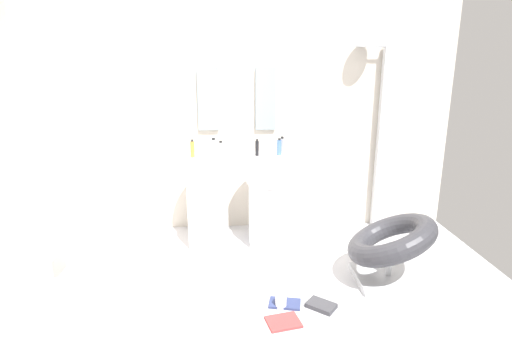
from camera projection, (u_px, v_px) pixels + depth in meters
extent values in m
cube|color=silver|center=(241.00, 305.00, 3.28)|extent=(4.80, 3.60, 0.04)
cube|color=beige|center=(237.00, 115.00, 4.53)|extent=(4.80, 0.10, 2.60)
cube|color=white|center=(209.00, 213.00, 4.30)|extent=(0.40, 0.40, 0.65)
cylinder|color=white|center=(208.00, 170.00, 4.18)|extent=(0.45, 0.45, 0.29)
cylinder|color=#B7BABF|center=(208.00, 149.00, 4.25)|extent=(0.02, 0.02, 0.10)
cube|color=white|center=(268.00, 212.00, 4.33)|extent=(0.40, 0.40, 0.65)
cylinder|color=white|center=(268.00, 169.00, 4.21)|extent=(0.45, 0.45, 0.29)
cylinder|color=#B7BABF|center=(267.00, 148.00, 4.28)|extent=(0.02, 0.02, 0.10)
cube|color=#8C9EA8|center=(208.00, 99.00, 4.40)|extent=(0.22, 0.03, 0.67)
cube|color=#8C9EA8|center=(266.00, 99.00, 4.43)|extent=(0.22, 0.03, 0.67)
cube|color=#B7BABF|center=(384.00, 140.00, 4.57)|extent=(0.14, 0.08, 2.05)
cylinder|color=#B7BABF|center=(378.00, 46.00, 4.29)|extent=(0.30, 0.02, 0.02)
cylinder|color=#B7BABF|center=(365.00, 46.00, 4.25)|extent=(0.24, 0.24, 0.02)
cube|color=#B7BABF|center=(388.00, 278.00, 3.59)|extent=(0.56, 0.50, 0.06)
cylinder|color=#B7BABF|center=(389.00, 260.00, 3.54)|extent=(0.05, 0.05, 0.34)
torus|color=#333338|center=(391.00, 239.00, 3.49)|extent=(1.02, 1.02, 0.49)
cylinder|color=#B7BABF|center=(34.00, 234.00, 3.40)|extent=(0.03, 0.03, 0.95)
cylinder|color=#B7BABF|center=(50.00, 186.00, 3.30)|extent=(0.36, 0.02, 0.02)
cube|color=white|center=(54.00, 214.00, 3.37)|extent=(0.04, 0.22, 0.50)
cube|color=#B2B2B7|center=(284.00, 316.00, 3.09)|extent=(1.27, 0.69, 0.01)
cube|color=#38383D|center=(321.00, 305.00, 3.18)|extent=(0.26, 0.25, 0.04)
cube|color=#B73838|center=(283.00, 322.00, 3.00)|extent=(0.28, 0.24, 0.02)
cube|color=navy|center=(285.00, 303.00, 3.23)|extent=(0.27, 0.20, 0.02)
cylinder|color=white|center=(281.00, 302.00, 3.18)|extent=(0.09, 0.09, 0.10)
cylinder|color=silver|center=(214.00, 149.00, 4.05)|extent=(0.06, 0.06, 0.18)
cylinder|color=black|center=(213.00, 139.00, 4.02)|extent=(0.03, 0.03, 0.02)
cylinder|color=#4C72B7|center=(279.00, 148.00, 4.16)|extent=(0.05, 0.05, 0.16)
cylinder|color=black|center=(279.00, 139.00, 4.13)|extent=(0.03, 0.03, 0.02)
cylinder|color=white|center=(221.00, 149.00, 4.19)|extent=(0.06, 0.06, 0.12)
cylinder|color=black|center=(221.00, 142.00, 4.18)|extent=(0.03, 0.03, 0.02)
cylinder|color=black|center=(257.00, 148.00, 4.13)|extent=(0.04, 0.04, 0.15)
cylinder|color=black|center=(257.00, 140.00, 4.11)|extent=(0.02, 0.02, 0.02)
cylinder|color=#C68C38|center=(193.00, 149.00, 4.06)|extent=(0.04, 0.04, 0.16)
cylinder|color=black|center=(192.00, 141.00, 4.04)|extent=(0.02, 0.02, 0.02)
cylinder|color=#99999E|center=(282.00, 146.00, 4.23)|extent=(0.06, 0.06, 0.16)
cylinder|color=black|center=(282.00, 138.00, 4.21)|extent=(0.03, 0.03, 0.02)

